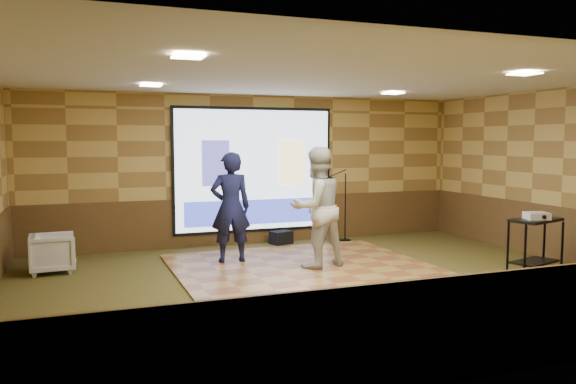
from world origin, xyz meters
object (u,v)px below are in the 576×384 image
object	(u,v)px
player_left	(231,207)
mic_stand	(343,217)
player_right	(317,207)
banquet_chair	(53,253)
av_table	(535,237)
duffel_bag	(281,237)
projector_screen	(254,171)
dance_floor	(298,264)
projector	(537,216)

from	to	relation	value
player_left	mic_stand	bearing A→B (deg)	-149.78
player_right	banquet_chair	size ratio (longest dim) A/B	2.87
player_left	player_right	bearing A→B (deg)	149.44
player_left	banquet_chair	world-z (taller)	player_left
av_table	duffel_bag	xyz separation A→B (m)	(-2.79, 3.89, -0.49)
mic_stand	player_right	bearing A→B (deg)	-133.26
projector_screen	mic_stand	size ratio (longest dim) A/B	2.18
dance_floor	projector	size ratio (longest dim) A/B	12.69
projector	duffel_bag	bearing A→B (deg)	141.61
dance_floor	av_table	bearing A→B (deg)	-31.57
dance_floor	projector	world-z (taller)	projector
projector	dance_floor	bearing A→B (deg)	164.04
player_right	duffel_bag	distance (m)	2.43
projector_screen	mic_stand	xyz separation A→B (m)	(1.82, -0.33, -0.98)
projector_screen	player_right	bearing A→B (deg)	-83.23
dance_floor	mic_stand	bearing A→B (deg)	47.05
player_left	projector	size ratio (longest dim) A/B	5.75
player_right	projector_screen	bearing A→B (deg)	-95.94
projector_screen	duffel_bag	xyz separation A→B (m)	(0.48, -0.25, -1.34)
av_table	banquet_chair	bearing A→B (deg)	157.94
mic_stand	duffel_bag	distance (m)	1.39
projector_screen	projector	distance (m)	5.32
player_left	projector_screen	bearing A→B (deg)	-114.61
mic_stand	dance_floor	bearing A→B (deg)	-141.08
projector_screen	mic_stand	distance (m)	2.10
mic_stand	banquet_chair	bearing A→B (deg)	-178.33
projector_screen	mic_stand	bearing A→B (deg)	-10.26
player_left	player_right	size ratio (longest dim) A/B	0.95
projector	mic_stand	world-z (taller)	mic_stand
player_right	mic_stand	xyz separation A→B (m)	(1.53, 2.17, -0.52)
player_left	banquet_chair	distance (m)	2.93
dance_floor	mic_stand	world-z (taller)	mic_stand
banquet_chair	duffel_bag	bearing A→B (deg)	-78.94
banquet_chair	projector_screen	bearing A→B (deg)	-73.81
dance_floor	banquet_chair	bearing A→B (deg)	166.92
mic_stand	duffel_bag	xyz separation A→B (m)	(-1.34, 0.08, -0.36)
banquet_chair	duffel_bag	world-z (taller)	banquet_chair
projector_screen	av_table	xyz separation A→B (m)	(3.27, -4.14, -0.86)
av_table	mic_stand	size ratio (longest dim) A/B	0.59
banquet_chair	duffel_bag	distance (m)	4.37
projector_screen	duffel_bag	bearing A→B (deg)	-27.01
projector_screen	duffel_bag	distance (m)	1.45
projector	banquet_chair	distance (m)	7.57
av_table	mic_stand	bearing A→B (deg)	110.80
player_right	dance_floor	bearing A→B (deg)	-69.97
dance_floor	av_table	xyz separation A→B (m)	(3.18, -1.95, 0.60)
player_right	mic_stand	world-z (taller)	player_right
player_right	banquet_chair	distance (m)	4.28
projector_screen	banquet_chair	distance (m)	4.14
av_table	duffel_bag	bearing A→B (deg)	125.61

